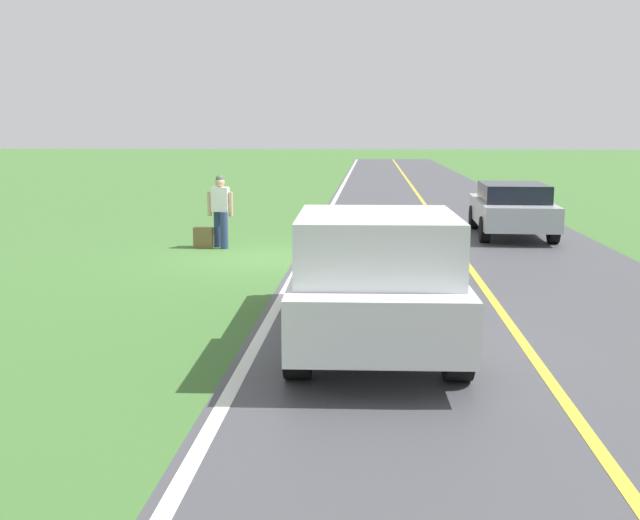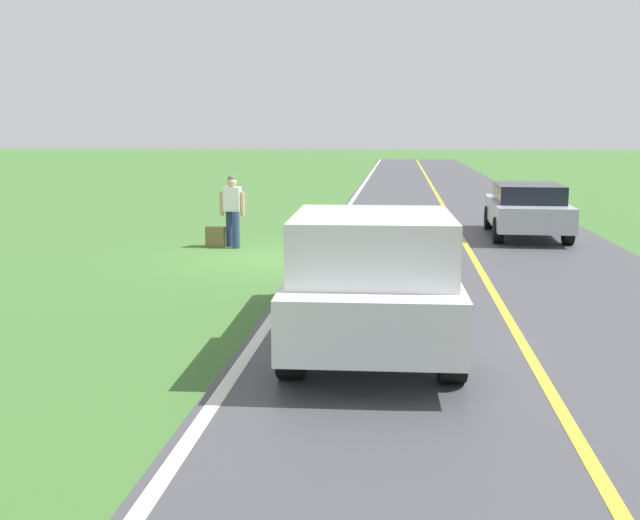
{
  "view_description": "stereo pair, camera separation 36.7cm",
  "coord_description": "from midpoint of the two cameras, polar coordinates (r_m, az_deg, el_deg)",
  "views": [
    {
      "loc": [
        -2.35,
        16.39,
        2.78
      ],
      "look_at": [
        -1.65,
        6.14,
        1.02
      ],
      "focal_mm": 42.43,
      "sensor_mm": 36.0,
      "label": 1
    },
    {
      "loc": [
        -2.72,
        16.36,
        2.78
      ],
      "look_at": [
        -1.65,
        6.14,
        1.02
      ],
      "focal_mm": 42.43,
      "sensor_mm": 36.0,
      "label": 2
    }
  ],
  "objects": [
    {
      "name": "ground_plane",
      "position": [
        16.8,
        -2.78,
        0.18
      ],
      "size": [
        200.0,
        200.0,
        0.0
      ],
      "primitive_type": "plane",
      "color": "#427033"
    },
    {
      "name": "road_surface",
      "position": [
        16.71,
        12.23,
        -0.08
      ],
      "size": [
        7.42,
        120.0,
        0.0
      ],
      "primitive_type": "cube",
      "color": "#47474C",
      "rests_on": "ground"
    },
    {
      "name": "lane_edge_line",
      "position": [
        16.69,
        0.11,
        0.15
      ],
      "size": [
        0.16,
        117.6,
        0.0
      ],
      "primitive_type": "cube",
      "color": "silver",
      "rests_on": "ground"
    },
    {
      "name": "lane_centre_line",
      "position": [
        16.71,
        12.23,
        -0.07
      ],
      "size": [
        0.14,
        117.6,
        0.0
      ],
      "primitive_type": "cube",
      "color": "gold",
      "rests_on": "ground"
    },
    {
      "name": "hitchhiker_walking",
      "position": [
        18.28,
        -6.03,
        4.01
      ],
      "size": [
        0.62,
        0.52,
        1.75
      ],
      "color": "navy",
      "rests_on": "ground"
    },
    {
      "name": "suitcase_carried",
      "position": [
        18.4,
        -7.32,
        1.73
      ],
      "size": [
        0.47,
        0.22,
        0.5
      ],
      "primitive_type": "cube",
      "rotation": [
        0.0,
        0.0,
        1.52
      ],
      "color": "brown",
      "rests_on": "ground"
    },
    {
      "name": "pickup_truck_passing",
      "position": [
        9.85,
        5.06,
        -0.93
      ],
      "size": [
        2.21,
        5.45,
        1.82
      ],
      "color": "silver",
      "rests_on": "ground"
    },
    {
      "name": "sedan_near_oncoming",
      "position": [
        20.82,
        15.81,
        3.77
      ],
      "size": [
        2.04,
        4.46,
        1.41
      ],
      "color": "#B2B7C1",
      "rests_on": "ground"
    }
  ]
}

